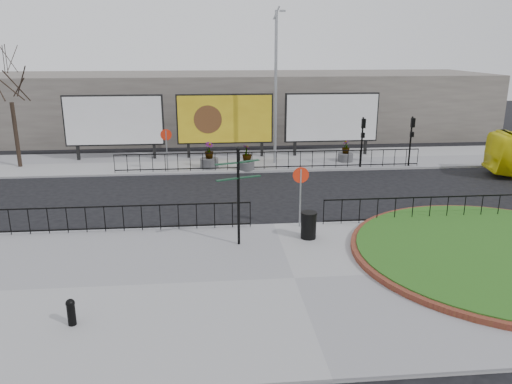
{
  "coord_description": "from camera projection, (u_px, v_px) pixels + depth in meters",
  "views": [
    {
      "loc": [
        -2.58,
        -19.16,
        7.19
      ],
      "look_at": [
        -0.65,
        0.95,
        1.22
      ],
      "focal_mm": 35.0,
      "sensor_mm": 36.0,
      "label": 1
    }
  ],
  "objects": [
    {
      "name": "billboard_right",
      "position": [
        332.0,
        118.0,
        32.71
      ],
      "size": [
        6.2,
        0.31,
        4.1
      ],
      "color": "black",
      "rests_on": "pavement_far"
    },
    {
      "name": "railing_near_right",
      "position": [
        430.0,
        209.0,
        20.68
      ],
      "size": [
        9.0,
        0.1,
        1.1
      ],
      "primitive_type": null,
      "color": "black",
      "rests_on": "pavement_near"
    },
    {
      "name": "speed_sign_far",
      "position": [
        166.0,
        141.0,
        28.54
      ],
      "size": [
        0.64,
        0.07,
        2.47
      ],
      "color": "gray",
      "rests_on": "pavement_far"
    },
    {
      "name": "railing_near_left",
      "position": [
        123.0,
        218.0,
        19.54
      ],
      "size": [
        10.0,
        0.1,
        1.1
      ],
      "primitive_type": null,
      "color": "black",
      "rests_on": "pavement_near"
    },
    {
      "name": "planter_c",
      "position": [
        346.0,
        154.0,
        31.45
      ],
      "size": [
        0.96,
        0.96,
        1.37
      ],
      "color": "#4C4C4F",
      "rests_on": "pavement_far"
    },
    {
      "name": "pavement_far",
      "position": [
        250.0,
        161.0,
        32.0
      ],
      "size": [
        44.0,
        6.0,
        0.12
      ],
      "primitive_type": "cube",
      "color": "gray",
      "rests_on": "ground"
    },
    {
      "name": "signal_pole_a",
      "position": [
        363.0,
        135.0,
        29.48
      ],
      "size": [
        0.22,
        0.26,
        3.0
      ],
      "color": "black",
      "rests_on": "pavement_far"
    },
    {
      "name": "billboard_mid",
      "position": [
        225.0,
        119.0,
        32.07
      ],
      "size": [
        6.2,
        0.31,
        4.1
      ],
      "color": "black",
      "rests_on": "pavement_far"
    },
    {
      "name": "ground",
      "position": [
        274.0,
        226.0,
        20.56
      ],
      "size": [
        90.0,
        90.0,
        0.0
      ],
      "primitive_type": "plane",
      "color": "black",
      "rests_on": "ground"
    },
    {
      "name": "billboard_left",
      "position": [
        114.0,
        121.0,
        31.43
      ],
      "size": [
        6.2,
        0.31,
        4.1
      ],
      "color": "black",
      "rests_on": "pavement_far"
    },
    {
      "name": "tree_left",
      "position": [
        12.0,
        108.0,
        29.23
      ],
      "size": [
        2.0,
        2.0,
        7.0
      ],
      "primitive_type": null,
      "color": "#2D2119",
      "rests_on": "pavement_far"
    },
    {
      "name": "planter_b",
      "position": [
        247.0,
        160.0,
        29.3
      ],
      "size": [
        0.9,
        0.9,
        1.49
      ],
      "color": "#4C4C4F",
      "rests_on": "pavement_far"
    },
    {
      "name": "lamp_post",
      "position": [
        276.0,
        86.0,
        29.83
      ],
      "size": [
        0.74,
        0.18,
        9.23
      ],
      "color": "gray",
      "rests_on": "pavement_far"
    },
    {
      "name": "planter_a",
      "position": [
        209.0,
        159.0,
        29.77
      ],
      "size": [
        1.09,
        1.09,
        1.55
      ],
      "color": "#4C4C4F",
      "rests_on": "pavement_far"
    },
    {
      "name": "grass_lawn",
      "position": [
        502.0,
        253.0,
        17.37
      ],
      "size": [
        10.0,
        10.0,
        0.22
      ],
      "primitive_type": "cylinder",
      "color": "#204612",
      "rests_on": "pavement_near"
    },
    {
      "name": "fingerpost_sign",
      "position": [
        238.0,
        187.0,
        17.83
      ],
      "size": [
        1.67,
        0.84,
        3.64
      ],
      "rotation": [
        0.0,
        0.0,
        0.3
      ],
      "color": "black",
      "rests_on": "pavement_near"
    },
    {
      "name": "railing_far",
      "position": [
        270.0,
        160.0,
        29.34
      ],
      "size": [
        18.0,
        0.1,
        1.1
      ],
      "primitive_type": null,
      "color": "black",
      "rests_on": "pavement_far"
    },
    {
      "name": "building_backdrop",
      "position": [
        239.0,
        105.0,
        40.85
      ],
      "size": [
        40.0,
        10.0,
        5.0
      ],
      "primitive_type": "cube",
      "color": "slate",
      "rests_on": "ground"
    },
    {
      "name": "speed_sign_near",
      "position": [
        301.0,
        184.0,
        19.73
      ],
      "size": [
        0.64,
        0.07,
        2.47
      ],
      "color": "gray",
      "rests_on": "pavement_near"
    },
    {
      "name": "brick_edge",
      "position": [
        502.0,
        254.0,
        17.37
      ],
      "size": [
        10.4,
        10.4,
        0.18
      ],
      "primitive_type": "cylinder",
      "color": "maroon",
      "rests_on": "pavement_near"
    },
    {
      "name": "bollard",
      "position": [
        71.0,
        311.0,
        13.02
      ],
      "size": [
        0.24,
        0.24,
        0.74
      ],
      "color": "black",
      "rests_on": "pavement_near"
    },
    {
      "name": "pavement_near",
      "position": [
        294.0,
        280.0,
        15.77
      ],
      "size": [
        30.0,
        10.0,
        0.12
      ],
      "primitive_type": "cube",
      "color": "gray",
      "rests_on": "ground"
    },
    {
      "name": "litter_bin",
      "position": [
        309.0,
        225.0,
        18.88
      ],
      "size": [
        0.62,
        0.62,
        1.03
      ],
      "color": "black",
      "rests_on": "pavement_near"
    },
    {
      "name": "signal_pole_b",
      "position": [
        412.0,
        134.0,
        29.75
      ],
      "size": [
        0.22,
        0.26,
        3.0
      ],
      "color": "black",
      "rests_on": "pavement_far"
    }
  ]
}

